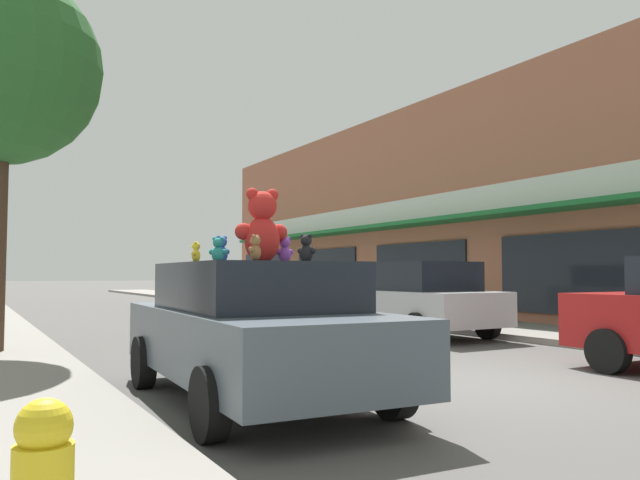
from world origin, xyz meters
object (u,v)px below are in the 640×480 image
at_px(plush_art_car, 254,328).
at_px(teddy_bear_blue, 221,250).
at_px(teddy_bear_teal, 218,250).
at_px(teddy_bear_brown, 255,248).
at_px(teddy_bear_yellow, 196,252).
at_px(teddy_bear_black, 306,249).
at_px(parked_car_far_center, 413,297).
at_px(teddy_bear_giant, 262,227).
at_px(teddy_bear_purple, 285,250).

xyz_separation_m(plush_art_car, teddy_bear_blue, (-0.25, 0.36, 0.87)).
bearing_deg(plush_art_car, teddy_bear_teal, 159.91).
relative_size(teddy_bear_brown, teddy_bear_yellow, 1.09).
bearing_deg(teddy_bear_black, plush_art_car, 40.17).
height_order(teddy_bear_teal, parked_car_far_center, teddy_bear_teal).
xyz_separation_m(plush_art_car, teddy_bear_giant, (0.15, 0.13, 1.12)).
height_order(teddy_bear_giant, teddy_bear_brown, teddy_bear_giant).
xyz_separation_m(teddy_bear_yellow, teddy_bear_blue, (0.39, 0.28, 0.04)).
relative_size(teddy_bear_purple, teddy_bear_blue, 1.00).
distance_m(teddy_bear_brown, teddy_bear_purple, 1.43).
bearing_deg(teddy_bear_blue, plush_art_car, 110.10).
distance_m(teddy_bear_blue, parked_car_far_center, 7.74).
height_order(teddy_bear_yellow, teddy_bear_teal, teddy_bear_teal).
distance_m(plush_art_car, parked_car_far_center, 7.72).
height_order(teddy_bear_brown, teddy_bear_black, teddy_bear_black).
distance_m(teddy_bear_black, teddy_bear_purple, 0.35).
bearing_deg(parked_car_far_center, teddy_bear_black, -137.22).
xyz_separation_m(teddy_bear_giant, teddy_bear_yellow, (-0.79, -0.06, -0.30)).
bearing_deg(teddy_bear_teal, teddy_bear_blue, -84.01).
relative_size(teddy_bear_yellow, teddy_bear_purple, 0.71).
height_order(plush_art_car, teddy_bear_yellow, teddy_bear_yellow).
relative_size(teddy_bear_yellow, teddy_bear_blue, 0.71).
relative_size(teddy_bear_teal, parked_car_far_center, 0.07).
distance_m(teddy_bear_brown, teddy_bear_black, 1.26).
relative_size(teddy_bear_giant, parked_car_far_center, 0.20).
height_order(plush_art_car, teddy_bear_blue, teddy_bear_blue).
bearing_deg(teddy_bear_purple, plush_art_car, 12.34).
bearing_deg(teddy_bear_brown, teddy_bear_teal, -130.69).
height_order(teddy_bear_brown, teddy_bear_blue, teddy_bear_blue).
bearing_deg(teddy_bear_yellow, teddy_bear_brown, 48.02).
bearing_deg(teddy_bear_yellow, teddy_bear_blue, 163.18).
distance_m(teddy_bear_giant, teddy_bear_brown, 1.32).
relative_size(teddy_bear_black, parked_car_far_center, 0.08).
distance_m(teddy_bear_giant, teddy_bear_blue, 0.53).
xyz_separation_m(plush_art_car, teddy_bear_teal, (-0.36, 0.15, 0.85)).
relative_size(teddy_bear_giant, teddy_bear_blue, 2.73).
distance_m(teddy_bear_giant, teddy_bear_black, 0.57).
distance_m(teddy_bear_giant, teddy_bear_yellow, 0.85).
height_order(teddy_bear_giant, teddy_bear_blue, teddy_bear_giant).
xyz_separation_m(teddy_bear_brown, teddy_bear_black, (0.97, 0.81, 0.04)).
height_order(teddy_bear_giant, parked_car_far_center, teddy_bear_giant).
distance_m(teddy_bear_purple, teddy_bear_blue, 0.72).
relative_size(teddy_bear_blue, parked_car_far_center, 0.07).
height_order(teddy_bear_brown, parked_car_far_center, teddy_bear_brown).
bearing_deg(teddy_bear_blue, teddy_bear_teal, 45.31).
bearing_deg(teddy_bear_blue, teddy_bear_giant, 135.67).
bearing_deg(teddy_bear_purple, teddy_bear_yellow, -0.34).
bearing_deg(teddy_bear_brown, teddy_bear_black, -177.60).
xyz_separation_m(teddy_bear_brown, teddy_bear_blue, (0.19, 1.38, 0.03)).
bearing_deg(teddy_bear_black, teddy_bear_teal, 39.66).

